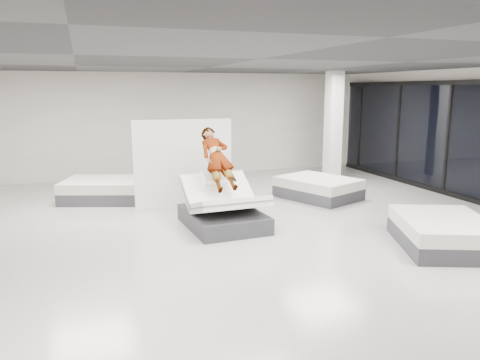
{
  "coord_description": "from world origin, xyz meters",
  "views": [
    {
      "loc": [
        -2.94,
        -7.6,
        2.7
      ],
      "look_at": [
        -0.16,
        0.66,
        1.0
      ],
      "focal_mm": 35.0,
      "sensor_mm": 36.0,
      "label": 1
    }
  ],
  "objects_px": {
    "divider_panel": "(184,164)",
    "flat_bed_right_near": "(443,233)",
    "flat_bed_left_far": "(104,190)",
    "flat_bed_right_far": "(318,188)",
    "person": "(217,168)",
    "remote": "(234,179)",
    "column": "(333,127)",
    "hero_bed": "(223,210)"
  },
  "relations": [
    {
      "from": "remote",
      "to": "flat_bed_right_far",
      "type": "distance_m",
      "value": 3.3
    },
    {
      "from": "remote",
      "to": "divider_panel",
      "type": "xyz_separation_m",
      "value": [
        -0.63,
        1.77,
        0.06
      ]
    },
    {
      "from": "hero_bed",
      "to": "column",
      "type": "xyz_separation_m",
      "value": [
        4.4,
        3.49,
        1.25
      ]
    },
    {
      "from": "flat_bed_right_far",
      "to": "person",
      "type": "bearing_deg",
      "value": -155.97
    },
    {
      "from": "remote",
      "to": "column",
      "type": "height_order",
      "value": "column"
    },
    {
      "from": "remote",
      "to": "flat_bed_right_near",
      "type": "relative_size",
      "value": 0.06
    },
    {
      "from": "divider_panel",
      "to": "flat_bed_right_near",
      "type": "height_order",
      "value": "divider_panel"
    },
    {
      "from": "person",
      "to": "column",
      "type": "relative_size",
      "value": 0.5
    },
    {
      "from": "divider_panel",
      "to": "column",
      "type": "distance_m",
      "value": 5.15
    },
    {
      "from": "flat_bed_right_near",
      "to": "column",
      "type": "distance_m",
      "value": 6.14
    },
    {
      "from": "flat_bed_left_far",
      "to": "column",
      "type": "distance_m",
      "value": 6.67
    },
    {
      "from": "flat_bed_right_far",
      "to": "column",
      "type": "height_order",
      "value": "column"
    },
    {
      "from": "hero_bed",
      "to": "remote",
      "type": "bearing_deg",
      "value": -6.72
    },
    {
      "from": "flat_bed_right_far",
      "to": "flat_bed_left_far",
      "type": "bearing_deg",
      "value": 163.89
    },
    {
      "from": "divider_panel",
      "to": "flat_bed_right_near",
      "type": "relative_size",
      "value": 0.97
    },
    {
      "from": "divider_panel",
      "to": "flat_bed_right_far",
      "type": "relative_size",
      "value": 0.99
    },
    {
      "from": "remote",
      "to": "flat_bed_left_far",
      "type": "distance_m",
      "value": 3.98
    },
    {
      "from": "person",
      "to": "column",
      "type": "height_order",
      "value": "column"
    },
    {
      "from": "person",
      "to": "flat_bed_right_far",
      "type": "height_order",
      "value": "person"
    },
    {
      "from": "flat_bed_left_far",
      "to": "flat_bed_right_far",
      "type": "bearing_deg",
      "value": -16.11
    },
    {
      "from": "person",
      "to": "divider_panel",
      "type": "distance_m",
      "value": 1.49
    },
    {
      "from": "remote",
      "to": "column",
      "type": "distance_m",
      "value": 5.5
    },
    {
      "from": "remote",
      "to": "divider_panel",
      "type": "distance_m",
      "value": 1.88
    },
    {
      "from": "column",
      "to": "hero_bed",
      "type": "bearing_deg",
      "value": -141.54
    },
    {
      "from": "divider_panel",
      "to": "column",
      "type": "xyz_separation_m",
      "value": [
        4.81,
        1.75,
        0.58
      ]
    },
    {
      "from": "hero_bed",
      "to": "flat_bed_right_far",
      "type": "xyz_separation_m",
      "value": [
        2.98,
        1.65,
        -0.1
      ]
    },
    {
      "from": "divider_panel",
      "to": "flat_bed_right_near",
      "type": "distance_m",
      "value": 5.57
    },
    {
      "from": "flat_bed_right_near",
      "to": "remote",
      "type": "bearing_deg",
      "value": 142.06
    },
    {
      "from": "remote",
      "to": "column",
      "type": "bearing_deg",
      "value": 36.38
    },
    {
      "from": "person",
      "to": "flat_bed_right_near",
      "type": "distance_m",
      "value": 4.33
    },
    {
      "from": "hero_bed",
      "to": "flat_bed_right_near",
      "type": "xyz_separation_m",
      "value": [
        3.25,
        -2.39,
        -0.09
      ]
    },
    {
      "from": "column",
      "to": "divider_panel",
      "type": "bearing_deg",
      "value": -159.99
    },
    {
      "from": "person",
      "to": "remote",
      "type": "height_order",
      "value": "person"
    },
    {
      "from": "person",
      "to": "flat_bed_right_far",
      "type": "xyz_separation_m",
      "value": [
        3.0,
        1.34,
        -0.88
      ]
    },
    {
      "from": "flat_bed_right_near",
      "to": "flat_bed_right_far",
      "type": "bearing_deg",
      "value": 93.93
    },
    {
      "from": "remote",
      "to": "flat_bed_right_near",
      "type": "bearing_deg",
      "value": -41.68
    },
    {
      "from": "flat_bed_right_far",
      "to": "hero_bed",
      "type": "bearing_deg",
      "value": -151.07
    },
    {
      "from": "hero_bed",
      "to": "divider_panel",
      "type": "bearing_deg",
      "value": 103.25
    },
    {
      "from": "person",
      "to": "flat_bed_left_far",
      "type": "relative_size",
      "value": 0.71
    },
    {
      "from": "person",
      "to": "flat_bed_left_far",
      "type": "xyz_separation_m",
      "value": [
        -2.1,
        2.81,
        -0.88
      ]
    },
    {
      "from": "hero_bed",
      "to": "flat_bed_right_near",
      "type": "height_order",
      "value": "hero_bed"
    },
    {
      "from": "person",
      "to": "flat_bed_right_near",
      "type": "bearing_deg",
      "value": -43.23
    }
  ]
}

